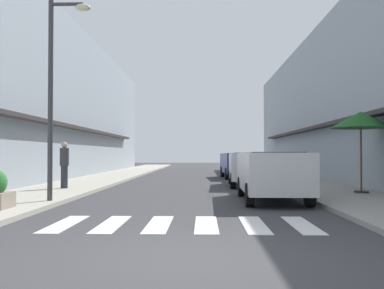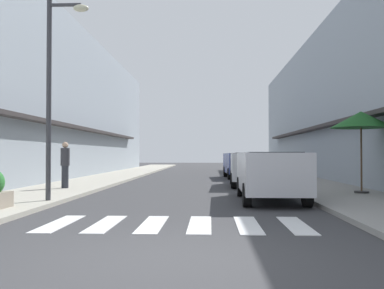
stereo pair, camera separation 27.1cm
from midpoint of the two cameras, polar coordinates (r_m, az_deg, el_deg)
The scene contains 12 objects.
ground_plane at distance 22.92m, azimuth 1.05°, elevation -4.78°, with size 93.55×93.55×0.00m, color #38383A.
sidewalk_left at distance 23.58m, azimuth -11.34°, elevation -4.51°, with size 3.05×59.53×0.12m, color #ADA899.
sidewalk_right at distance 23.35m, azimuth 13.57°, elevation -4.54°, with size 3.05×59.53×0.12m, color gray.
building_row_left at distance 26.01m, azimuth -19.38°, elevation 5.25°, with size 5.50×40.27×8.66m.
building_row_right at distance 25.61m, azimuth 21.93°, elevation 5.04°, with size 5.50×40.27×8.36m.
crosswalk at distance 8.84m, azimuth -1.18°, elevation -10.42°, with size 5.20×2.20×0.01m.
parked_car_near at distance 13.23m, azimuth 10.79°, elevation -3.36°, with size 1.85×4.46×1.47m.
parked_car_mid at distance 19.12m, azimuth 8.20°, elevation -2.71°, with size 1.92×4.16×1.47m.
parked_car_far at distance 25.49m, azimuth 6.75°, elevation -2.34°, with size 1.98×4.49×1.47m.
street_lamp at distance 12.89m, azimuth -16.90°, elevation 8.34°, with size 1.19×0.28×5.65m.
cafe_umbrella at distance 15.60m, azimuth 21.74°, elevation 2.99°, with size 2.01×2.01×2.72m.
pedestrian_walking_near at distance 17.18m, azimuth -15.86°, elevation -2.43°, with size 0.34×0.34×1.75m.
Camera 2 is at (0.68, -5.86, 1.42)m, focal length 40.69 mm.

